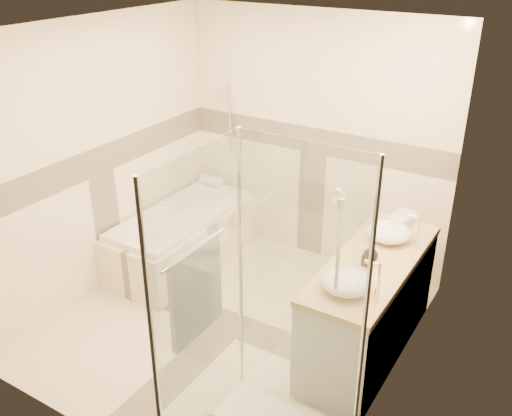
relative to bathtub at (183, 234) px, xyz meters
The scene contains 12 objects.
room 1.57m from the bathtub, 30.53° to the right, with size 2.82×3.02×2.52m.
bathtub is the anchor object (origin of this frame).
vanity 2.18m from the bathtub, ahead, with size 0.58×1.62×0.85m.
shower_enclosure 2.47m from the bathtub, 41.10° to the right, with size 0.96×0.93×2.04m.
vessel_sink_near 2.22m from the bathtub, ahead, with size 0.36×0.36×0.14m, color white.
vessel_sink_far 2.37m from the bathtub, 21.64° to the right, with size 0.36×0.36×0.14m, color white.
faucet_near 2.45m from the bathtub, ahead, with size 0.11×0.03×0.28m.
faucet_far 2.59m from the bathtub, 19.81° to the right, with size 0.12×0.03×0.30m.
amenity_bottle_a 2.26m from the bathtub, 12.11° to the right, with size 0.06×0.07×0.14m, color black.
amenity_bottle_b 2.25m from the bathtub, 10.24° to the right, with size 0.12×0.12×0.15m, color black.
folded_towels 2.24m from the bathtub, ahead, with size 0.16×0.27×0.09m, color silver.
rolled_towel 0.79m from the bathtub, 101.35° to the left, with size 0.11×0.11×0.24m, color silver.
Camera 1 is at (2.31, -3.35, 3.08)m, focal length 40.00 mm.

